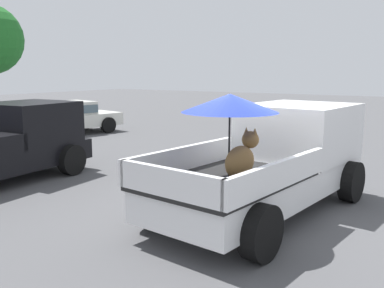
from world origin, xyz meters
The scene contains 3 objects.
ground_plane centered at (0.00, 0.00, 0.00)m, with size 80.00×80.00×0.00m, color #4C4C4F.
pickup_truck_main centered at (0.40, -0.05, 0.99)m, with size 5.22×2.69×2.21m.
parked_sedan_near centered at (4.80, 10.74, 0.74)m, with size 4.55×2.56×1.33m.
Camera 1 is at (-6.97, -3.01, 2.55)m, focal length 40.18 mm.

